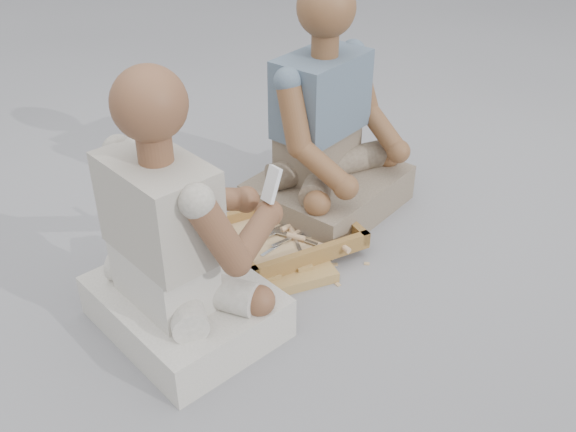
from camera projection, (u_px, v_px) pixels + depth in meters
name	position (u px, v px, depth m)	size (l,w,h in m)	color
ground	(326.00, 321.00, 2.11)	(60.00, 60.00, 0.00)	gray
carved_panel	(245.00, 266.00, 2.33)	(0.57, 0.38, 0.04)	#A1803E
tool_tray	(288.00, 234.00, 2.43)	(0.51, 0.42, 0.06)	brown
chisel_0	(291.00, 236.00, 2.40)	(0.16, 0.17, 0.02)	silver
chisel_1	(299.00, 218.00, 2.51)	(0.22, 0.08, 0.02)	silver
chisel_2	(322.00, 246.00, 2.35)	(0.14, 0.19, 0.02)	silver
chisel_3	(338.00, 240.00, 2.39)	(0.19, 0.14, 0.02)	silver
chisel_4	(307.00, 231.00, 2.43)	(0.22, 0.07, 0.02)	silver
chisel_5	(325.00, 219.00, 2.50)	(0.18, 0.15, 0.02)	silver
chisel_6	(291.00, 237.00, 2.41)	(0.21, 0.11, 0.02)	silver
chisel_7	(314.00, 225.00, 2.46)	(0.17, 0.17, 0.02)	silver
chisel_8	(284.00, 229.00, 2.44)	(0.22, 0.07, 0.02)	silver
chisel_9	(300.00, 216.00, 2.52)	(0.21, 0.11, 0.02)	silver
chisel_10	(339.00, 244.00, 2.35)	(0.06, 0.22, 0.02)	silver
chisel_11	(293.00, 232.00, 2.43)	(0.06, 0.22, 0.02)	silver
wood_chip_0	(286.00, 291.00, 2.23)	(0.02, 0.01, 0.00)	#DBAF81
wood_chip_1	(227.00, 296.00, 2.21)	(0.02, 0.01, 0.00)	#DBAF81
wood_chip_2	(338.00, 284.00, 2.27)	(0.02, 0.01, 0.00)	#DBAF81
wood_chip_3	(367.00, 264.00, 2.37)	(0.02, 0.01, 0.00)	#DBAF81
wood_chip_4	(344.00, 208.00, 2.70)	(0.02, 0.01, 0.00)	#DBAF81
wood_chip_5	(311.00, 236.00, 2.52)	(0.02, 0.01, 0.00)	#DBAF81
wood_chip_6	(263.00, 278.00, 2.30)	(0.02, 0.01, 0.00)	#DBAF81
wood_chip_7	(335.00, 264.00, 2.36)	(0.02, 0.01, 0.00)	#DBAF81
wood_chip_8	(339.00, 235.00, 2.53)	(0.02, 0.01, 0.00)	#DBAF81
wood_chip_9	(314.00, 188.00, 2.84)	(0.02, 0.01, 0.00)	#DBAF81
wood_chip_10	(222.00, 250.00, 2.44)	(0.02, 0.01, 0.00)	#DBAF81
wood_chip_11	(339.00, 229.00, 2.56)	(0.02, 0.01, 0.00)	#DBAF81
wood_chip_12	(204.00, 227.00, 2.57)	(0.02, 0.01, 0.00)	#DBAF81
wood_chip_13	(248.00, 301.00, 2.19)	(0.02, 0.01, 0.00)	#DBAF81
wood_chip_14	(321.00, 202.00, 2.74)	(0.02, 0.01, 0.00)	#DBAF81
craftsman	(178.00, 249.00, 1.93)	(0.66, 0.68, 0.88)	beige
companion	(328.00, 140.00, 2.55)	(0.74, 0.69, 0.93)	gray
mobile_phone	(272.00, 184.00, 2.01)	(0.07, 0.06, 0.12)	white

